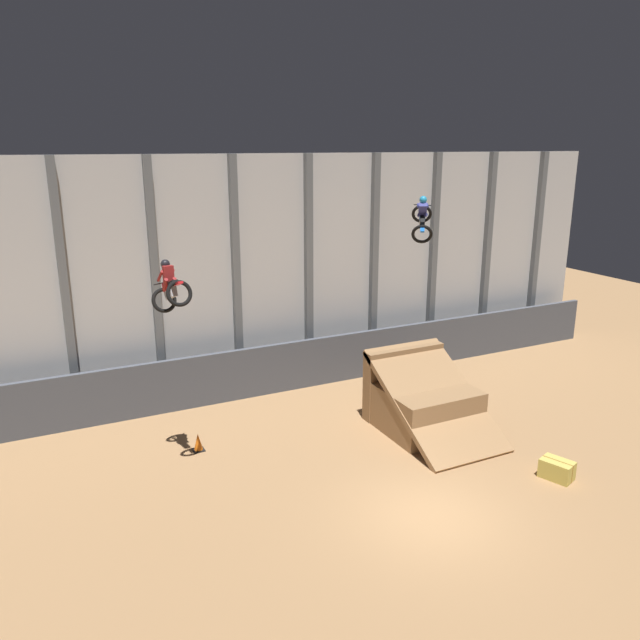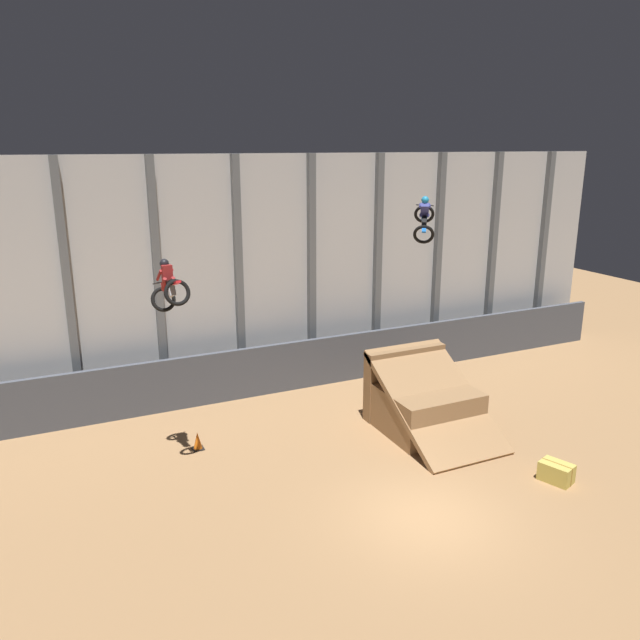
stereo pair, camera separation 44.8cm
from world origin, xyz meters
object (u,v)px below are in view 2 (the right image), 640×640
Objects in this scene: rider_bike_left_air at (169,288)px; hay_bale_trackside at (556,472)px; rider_bike_right_air at (424,219)px; dirt_ramp at (421,401)px; traffic_cone_near_ramp at (198,441)px.

rider_bike_left_air reaches higher than hay_bale_trackside.
rider_bike_right_air is at bearing 93.23° from hay_bale_trackside.
rider_bike_left_air is 1.65× the size of hay_bale_trackside.
dirt_ramp is at bearing -11.47° from rider_bike_left_air.
dirt_ramp reaches higher than traffic_cone_near_ramp.
dirt_ramp reaches higher than hay_bale_trackside.
hay_bale_trackside is at bearing -35.24° from traffic_cone_near_ramp.
traffic_cone_near_ramp is (0.74, 0.82, -5.25)m from rider_bike_left_air.
dirt_ramp is 7.61× the size of traffic_cone_near_ramp.
rider_bike_right_air is (1.12, 1.97, 5.96)m from dirt_ramp.
dirt_ramp is at bearing -85.89° from rider_bike_right_air.
rider_bike_right_air is at bearing 2.69° from traffic_cone_near_ramp.
traffic_cone_near_ramp is at bearing 168.01° from dirt_ramp.
rider_bike_right_air reaches higher than rider_bike_left_air.
traffic_cone_near_ramp is at bearing 41.76° from rider_bike_left_air.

